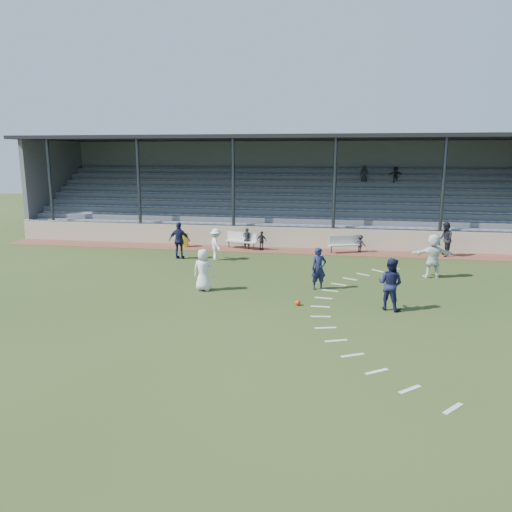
{
  "coord_description": "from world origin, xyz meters",
  "views": [
    {
      "loc": [
        3.57,
        -17.75,
        5.57
      ],
      "look_at": [
        0.0,
        2.5,
        1.3
      ],
      "focal_mm": 35.0,
      "sensor_mm": 36.0,
      "label": 1
    }
  ],
  "objects_px": {
    "bench_right": "(346,242)",
    "official": "(445,239)",
    "football": "(298,303)",
    "bench_left": "(242,239)",
    "player_navy_lead": "(319,269)",
    "player_white_lead": "(203,270)",
    "trash_bin": "(184,240)"
  },
  "relations": [
    {
      "from": "bench_left",
      "to": "trash_bin",
      "type": "distance_m",
      "value": 3.53
    },
    {
      "from": "bench_right",
      "to": "football",
      "type": "distance_m",
      "value": 10.63
    },
    {
      "from": "bench_right",
      "to": "player_navy_lead",
      "type": "xyz_separation_m",
      "value": [
        -1.1,
        -8.09,
        0.29
      ]
    },
    {
      "from": "football",
      "to": "player_navy_lead",
      "type": "relative_size",
      "value": 0.12
    },
    {
      "from": "trash_bin",
      "to": "official",
      "type": "relative_size",
      "value": 0.46
    },
    {
      "from": "bench_left",
      "to": "bench_right",
      "type": "bearing_deg",
      "value": 17.75
    },
    {
      "from": "player_white_lead",
      "to": "player_navy_lead",
      "type": "distance_m",
      "value": 4.75
    },
    {
      "from": "football",
      "to": "player_navy_lead",
      "type": "xyz_separation_m",
      "value": [
        0.63,
        2.39,
        0.77
      ]
    },
    {
      "from": "football",
      "to": "player_white_lead",
      "type": "xyz_separation_m",
      "value": [
        -4.02,
        1.39,
        0.76
      ]
    },
    {
      "from": "bench_left",
      "to": "bench_right",
      "type": "height_order",
      "value": "same"
    },
    {
      "from": "football",
      "to": "trash_bin",
      "type": "bearing_deg",
      "value": 126.67
    },
    {
      "from": "official",
      "to": "player_navy_lead",
      "type": "bearing_deg",
      "value": -39.73
    },
    {
      "from": "bench_left",
      "to": "trash_bin",
      "type": "height_order",
      "value": "bench_left"
    },
    {
      "from": "player_white_lead",
      "to": "football",
      "type": "bearing_deg",
      "value": 162.47
    },
    {
      "from": "trash_bin",
      "to": "bench_right",
      "type": "bearing_deg",
      "value": -0.23
    },
    {
      "from": "trash_bin",
      "to": "football",
      "type": "height_order",
      "value": "trash_bin"
    },
    {
      "from": "bench_left",
      "to": "player_white_lead",
      "type": "distance_m",
      "value": 9.21
    },
    {
      "from": "trash_bin",
      "to": "football",
      "type": "xyz_separation_m",
      "value": [
        7.83,
        -10.52,
        -0.34
      ]
    },
    {
      "from": "player_navy_lead",
      "to": "player_white_lead",
      "type": "bearing_deg",
      "value": 169.78
    },
    {
      "from": "bench_left",
      "to": "player_navy_lead",
      "type": "height_order",
      "value": "player_navy_lead"
    },
    {
      "from": "bench_right",
      "to": "official",
      "type": "distance_m",
      "value": 5.35
    },
    {
      "from": "bench_left",
      "to": "bench_right",
      "type": "xyz_separation_m",
      "value": [
        6.04,
        -0.11,
        0.0
      ]
    },
    {
      "from": "football",
      "to": "official",
      "type": "xyz_separation_m",
      "value": [
        7.07,
        10.32,
        0.84
      ]
    },
    {
      "from": "official",
      "to": "player_white_lead",
      "type": "bearing_deg",
      "value": -51.81
    },
    {
      "from": "player_white_lead",
      "to": "official",
      "type": "distance_m",
      "value": 14.23
    },
    {
      "from": "bench_left",
      "to": "player_navy_lead",
      "type": "relative_size",
      "value": 1.15
    },
    {
      "from": "bench_right",
      "to": "official",
      "type": "xyz_separation_m",
      "value": [
        5.33,
        -0.16,
        0.36
      ]
    },
    {
      "from": "football",
      "to": "official",
      "type": "bearing_deg",
      "value": 55.6
    },
    {
      "from": "football",
      "to": "bench_left",
      "type": "bearing_deg",
      "value": 112.13
    },
    {
      "from": "official",
      "to": "football",
      "type": "bearing_deg",
      "value": -35.07
    },
    {
      "from": "bench_right",
      "to": "player_white_lead",
      "type": "xyz_separation_m",
      "value": [
        -5.75,
        -9.09,
        0.28
      ]
    },
    {
      "from": "bench_left",
      "to": "football",
      "type": "bearing_deg",
      "value": -49.08
    }
  ]
}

